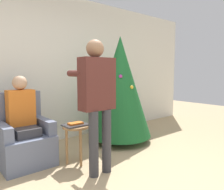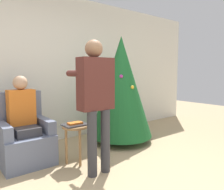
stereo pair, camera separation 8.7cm
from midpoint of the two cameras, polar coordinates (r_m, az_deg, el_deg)
The scene contains 8 objects.
wall_back at distance 4.09m, azimuth -17.37°, elevation 6.64°, with size 8.00×0.06×2.70m.
christmas_tree at distance 4.00m, azimuth 2.99°, elevation 2.21°, with size 1.14×1.14×1.93m.
armchair at distance 3.41m, azimuth -21.41°, elevation -10.63°, with size 0.68×0.73×1.00m.
person_seated at distance 3.30m, azimuth -21.47°, elevation -5.08°, with size 0.36×0.46×1.24m.
person_standing at distance 2.72m, azimuth -3.30°, elevation 0.30°, with size 0.46×0.57×1.68m.
side_stool at distance 3.13m, azimuth -8.78°, elevation -9.75°, with size 0.36×0.36×0.55m.
laptop at distance 3.10m, azimuth -8.82°, elevation -7.67°, with size 0.33×0.25×0.02m.
book at distance 3.10m, azimuth -8.82°, elevation -7.27°, with size 0.20×0.12×0.02m.
Camera 2 is at (-1.44, -1.61, 1.29)m, focal length 35.00 mm.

